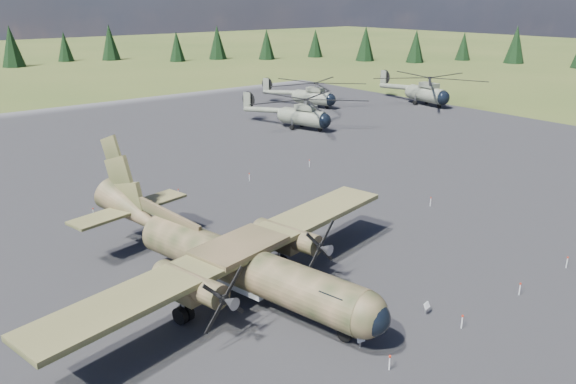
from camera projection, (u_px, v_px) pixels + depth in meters
ground at (285, 256)px, 40.32m from camera, size 500.00×500.00×0.00m
apron at (212, 216)px, 47.72m from camera, size 120.00×120.00×0.04m
transport_plane at (228, 254)px, 34.68m from camera, size 27.17×24.39×8.98m
helicopter_near at (303, 107)px, 78.32m from camera, size 21.39×22.15×4.41m
helicopter_mid at (313, 89)px, 94.31m from camera, size 21.00×21.55×4.28m
helicopter_far at (427, 85)px, 95.92m from camera, size 21.77×23.95×4.94m
info_placard_left at (361, 340)px, 29.62m from camera, size 0.46×0.26×0.68m
info_placard_right at (426, 307)px, 32.74m from camera, size 0.52×0.30×0.77m
barrier_fence at (280, 252)px, 39.83m from camera, size 33.12×29.62×0.85m
treeline at (222, 177)px, 42.35m from camera, size 298.53×301.77×10.94m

